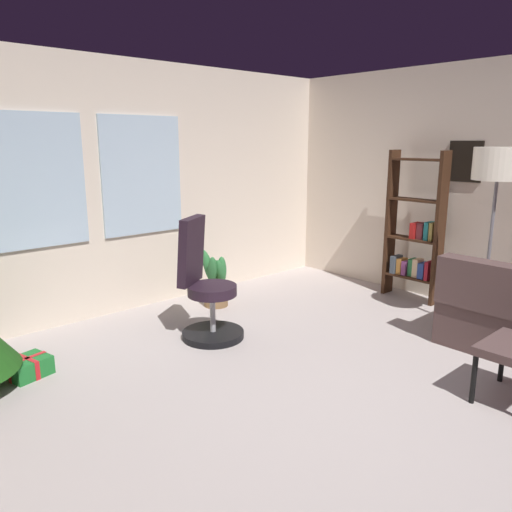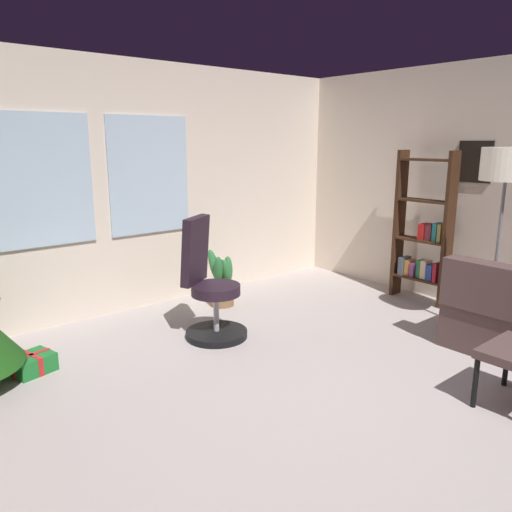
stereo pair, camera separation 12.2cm
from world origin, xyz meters
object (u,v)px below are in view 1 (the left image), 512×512
at_px(gift_box_green, 28,367).
at_px(office_chair, 206,292).
at_px(floor_lamp, 498,174).
at_px(bookshelf, 415,235).
at_px(potted_plant, 215,282).

xyz_separation_m(gift_box_green, office_chair, (1.47, -0.29, 0.35)).
distance_m(office_chair, floor_lamp, 2.76).
height_order(office_chair, bookshelf, bookshelf).
bearing_deg(office_chair, gift_box_green, 168.89).
bearing_deg(floor_lamp, potted_plant, 120.27).
bearing_deg(office_chair, floor_lamp, -39.96).
xyz_separation_m(floor_lamp, potted_plant, (-1.34, 2.30, -1.21)).
bearing_deg(gift_box_green, office_chair, -11.11).
height_order(floor_lamp, potted_plant, floor_lamp).
xyz_separation_m(gift_box_green, bookshelf, (3.87, -0.93, 0.66)).
xyz_separation_m(office_chair, floor_lamp, (1.96, -1.64, 1.04)).
distance_m(gift_box_green, floor_lamp, 4.17).
bearing_deg(potted_plant, bookshelf, -35.99).
bearing_deg(bookshelf, potted_plant, 144.01).
relative_size(gift_box_green, floor_lamp, 0.20).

